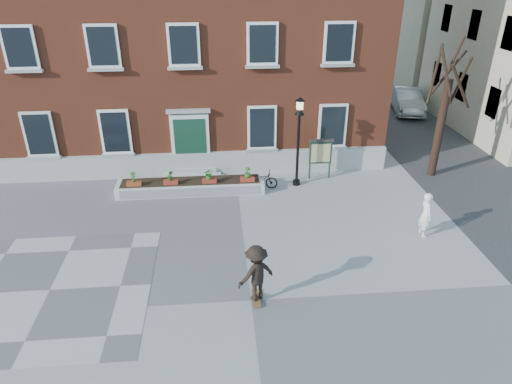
{
  "coord_description": "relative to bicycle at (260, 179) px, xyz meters",
  "views": [
    {
      "loc": [
        -0.78,
        -10.38,
        8.86
      ],
      "look_at": [
        0.5,
        4.0,
        1.5
      ],
      "focal_mm": 32.0,
      "sensor_mm": 36.0,
      "label": 1
    }
  ],
  "objects": [
    {
      "name": "bystander",
      "position": [
        5.47,
        -4.34,
        0.43
      ],
      "size": [
        0.43,
        0.63,
        1.67
      ],
      "primitive_type": "imported",
      "rotation": [
        0.0,
        0.0,
        1.62
      ],
      "color": "white",
      "rests_on": "ground"
    },
    {
      "name": "bare_tree",
      "position": [
        8.04,
        0.65,
        2.39
      ],
      "size": [
        1.83,
        1.83,
        6.16
      ],
      "color": "black",
      "rests_on": "ground"
    },
    {
      "name": "skateboarder",
      "position": [
        -0.81,
        -7.34,
        0.55
      ],
      "size": [
        1.31,
        1.1,
        1.84
      ],
      "color": "brown",
      "rests_on": "ground"
    },
    {
      "name": "notice_board",
      "position": [
        2.76,
        0.7,
        0.86
      ],
      "size": [
        1.1,
        0.16,
        1.87
      ],
      "color": "#18301F",
      "rests_on": "ground"
    },
    {
      "name": "bicycle",
      "position": [
        0.0,
        0.0,
        0.0
      ],
      "size": [
        1.62,
        0.87,
        0.81
      ],
      "primitive_type": "imported",
      "rotation": [
        0.0,
        0.0,
        1.34
      ],
      "color": "black",
      "rests_on": "ground"
    },
    {
      "name": "parked_car",
      "position": [
        10.6,
        10.36,
        0.36
      ],
      "size": [
        2.49,
        4.86,
        1.53
      ],
      "primitive_type": "imported",
      "rotation": [
        0.0,
        0.0,
        -0.19
      ],
      "color": "silver",
      "rests_on": "ground"
    },
    {
      "name": "checker_patch",
      "position": [
        -6.97,
        -6.36,
        -0.4
      ],
      "size": [
        6.0,
        6.0,
        0.01
      ],
      "primitive_type": "cube",
      "color": "#565659",
      "rests_on": "ground"
    },
    {
      "name": "ground",
      "position": [
        -0.97,
        -7.36,
        -0.4
      ],
      "size": [
        100.0,
        100.0,
        0.0
      ],
      "primitive_type": "plane",
      "color": "gray",
      "rests_on": "ground"
    },
    {
      "name": "lamp_post",
      "position": [
        1.63,
        0.15,
        2.14
      ],
      "size": [
        0.4,
        0.4,
        3.93
      ],
      "color": "black",
      "rests_on": "ground"
    },
    {
      "name": "brick_building",
      "position": [
        -2.97,
        6.62,
        5.9
      ],
      "size": [
        18.4,
        10.85,
        12.6
      ],
      "color": "brown",
      "rests_on": "ground"
    },
    {
      "name": "planter_assembly",
      "position": [
        -2.96,
        -0.18,
        -0.1
      ],
      "size": [
        6.2,
        1.12,
        1.15
      ],
      "color": "silver",
      "rests_on": "ground"
    }
  ]
}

